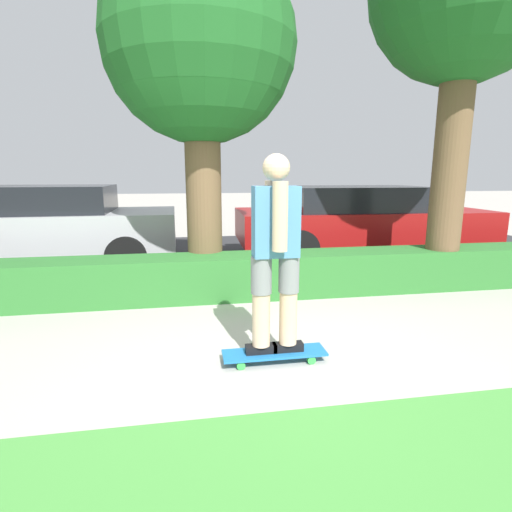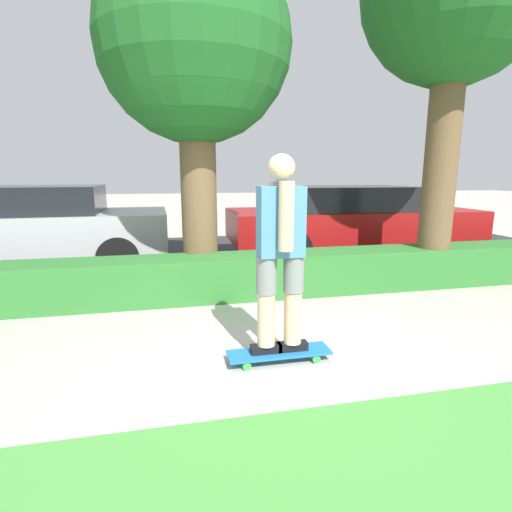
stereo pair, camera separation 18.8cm
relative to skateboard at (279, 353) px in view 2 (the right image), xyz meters
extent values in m
plane|color=#ADA89E|center=(-0.01, 0.28, -0.07)|extent=(60.00, 60.00, 0.00)
cube|color=#2D2D30|center=(-0.01, 4.48, -0.07)|extent=(14.97, 5.00, 0.01)
cube|color=#2D702D|center=(-0.01, 1.88, 0.20)|extent=(14.97, 0.60, 0.55)
cube|color=#1E6BAD|center=(0.00, 0.00, 0.01)|extent=(0.87, 0.24, 0.02)
cylinder|color=green|center=(0.30, -0.09, -0.04)|extent=(0.07, 0.04, 0.07)
cylinder|color=green|center=(0.30, 0.09, -0.04)|extent=(0.07, 0.04, 0.07)
cylinder|color=green|center=(-0.30, -0.09, -0.04)|extent=(0.07, 0.04, 0.07)
cylinder|color=green|center=(-0.30, 0.09, -0.04)|extent=(0.07, 0.04, 0.07)
cube|color=black|center=(-0.11, 0.00, 0.05)|extent=(0.26, 0.09, 0.07)
cylinder|color=beige|center=(-0.11, 0.00, 0.46)|extent=(0.15, 0.15, 0.75)
cylinder|color=gray|center=(-0.11, 0.00, 0.69)|extent=(0.17, 0.17, 0.30)
cube|color=black|center=(0.11, 0.00, 0.05)|extent=(0.26, 0.09, 0.07)
cylinder|color=beige|center=(0.11, 0.00, 0.46)|extent=(0.15, 0.15, 0.75)
cylinder|color=gray|center=(0.11, 0.00, 0.69)|extent=(0.17, 0.17, 0.30)
cube|color=#4C84B7|center=(0.00, 0.00, 1.11)|extent=(0.36, 0.20, 0.55)
cylinder|color=beige|center=(0.00, -0.15, 1.17)|extent=(0.12, 0.12, 0.52)
cylinder|color=beige|center=(0.00, 0.15, 1.17)|extent=(0.12, 0.12, 0.52)
sphere|color=beige|center=(0.00, 0.00, 1.53)|extent=(0.21, 0.21, 0.21)
cylinder|color=brown|center=(-0.47, 2.24, 1.15)|extent=(0.46, 0.46, 2.45)
sphere|color=#1E5B23|center=(-0.47, 2.24, 3.02)|extent=(2.35, 2.35, 2.35)
cylinder|color=brown|center=(2.73, 1.81, 1.51)|extent=(0.43, 0.43, 3.17)
cube|color=#B7B7BC|center=(-2.81, 3.98, 0.55)|extent=(3.85, 1.82, 0.62)
cube|color=black|center=(-2.93, 3.98, 1.08)|extent=(2.02, 1.56, 0.43)
cylinder|color=black|center=(-1.63, 3.19, 0.24)|extent=(0.63, 0.21, 0.63)
cylinder|color=black|center=(-1.63, 4.77, 0.24)|extent=(0.63, 0.21, 0.63)
cube|color=maroon|center=(2.57, 4.04, 0.54)|extent=(4.72, 1.92, 0.56)
cube|color=black|center=(2.43, 4.04, 1.03)|extent=(2.47, 1.64, 0.44)
cylinder|color=black|center=(4.02, 3.22, 0.26)|extent=(0.66, 0.21, 0.66)
cylinder|color=black|center=(4.02, 4.86, 0.26)|extent=(0.66, 0.21, 0.66)
cylinder|color=black|center=(1.12, 3.22, 0.26)|extent=(0.66, 0.21, 0.66)
cylinder|color=black|center=(1.12, 4.86, 0.26)|extent=(0.66, 0.21, 0.66)
camera|label=1|loc=(-0.68, -3.05, 1.48)|focal=28.00mm
camera|label=2|loc=(-0.86, -3.01, 1.48)|focal=28.00mm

